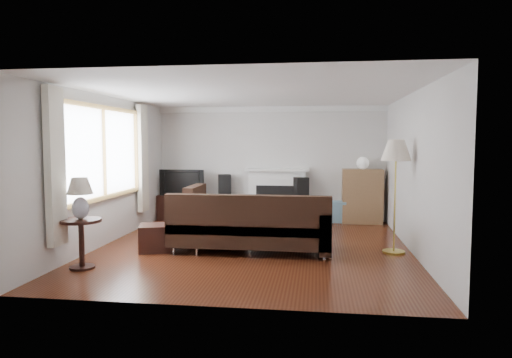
# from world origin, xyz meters

# --- Properties ---
(room) EXTENTS (5.10, 5.60, 2.54)m
(room) POSITION_xyz_m (0.00, 0.00, 1.25)
(room) COLOR #4D2011
(room) RESTS_ON ground
(window) EXTENTS (0.12, 2.74, 1.54)m
(window) POSITION_xyz_m (-2.45, -0.20, 1.55)
(window) COLOR olive
(window) RESTS_ON room
(curtain_near) EXTENTS (0.10, 0.35, 2.10)m
(curtain_near) POSITION_xyz_m (-2.40, -1.72, 1.40)
(curtain_near) COLOR silver
(curtain_near) RESTS_ON room
(curtain_far) EXTENTS (0.10, 0.35, 2.10)m
(curtain_far) POSITION_xyz_m (-2.40, 1.32, 1.40)
(curtain_far) COLOR silver
(curtain_far) RESTS_ON room
(fireplace) EXTENTS (1.40, 0.26, 1.15)m
(fireplace) POSITION_xyz_m (0.15, 2.64, 0.57)
(fireplace) COLOR white
(fireplace) RESTS_ON room
(tv_stand) EXTENTS (1.09, 0.49, 0.54)m
(tv_stand) POSITION_xyz_m (-1.93, 2.47, 0.27)
(tv_stand) COLOR black
(tv_stand) RESTS_ON ground
(television) EXTENTS (1.00, 0.13, 0.57)m
(television) POSITION_xyz_m (-1.93, 2.47, 0.83)
(television) COLOR black
(television) RESTS_ON tv_stand
(speaker_left) EXTENTS (0.35, 0.39, 1.01)m
(speaker_left) POSITION_xyz_m (-1.00, 2.52, 0.50)
(speaker_left) COLOR black
(speaker_left) RESTS_ON ground
(speaker_right) EXTENTS (0.37, 0.40, 0.97)m
(speaker_right) POSITION_xyz_m (0.68, 2.52, 0.48)
(speaker_right) COLOR black
(speaker_right) RESTS_ON ground
(bookshelf) EXTENTS (0.84, 0.40, 1.15)m
(bookshelf) POSITION_xyz_m (1.98, 2.52, 0.58)
(bookshelf) COLOR brown
(bookshelf) RESTS_ON ground
(globe_lamp) EXTENTS (0.25, 0.25, 0.25)m
(globe_lamp) POSITION_xyz_m (1.98, 2.52, 1.28)
(globe_lamp) COLOR white
(globe_lamp) RESTS_ON bookshelf
(sectional_sofa) EXTENTS (2.71, 1.98, 0.88)m
(sectional_sofa) POSITION_xyz_m (-0.00, -0.28, 0.44)
(sectional_sofa) COLOR black
(sectional_sofa) RESTS_ON ground
(coffee_table) EXTENTS (1.39, 1.10, 0.48)m
(coffee_table) POSITION_xyz_m (0.14, 1.23, 0.24)
(coffee_table) COLOR olive
(coffee_table) RESTS_ON ground
(footstool) EXTENTS (0.61, 0.61, 0.42)m
(footstool) POSITION_xyz_m (-1.52, -0.44, 0.21)
(footstool) COLOR black
(footstool) RESTS_ON ground
(floor_lamp) EXTENTS (0.49, 0.49, 1.76)m
(floor_lamp) POSITION_xyz_m (2.22, -0.09, 0.88)
(floor_lamp) COLOR gold
(floor_lamp) RESTS_ON ground
(side_table) EXTENTS (0.55, 0.55, 0.68)m
(side_table) POSITION_xyz_m (-2.15, -1.56, 0.34)
(side_table) COLOR black
(side_table) RESTS_ON ground
(table_lamp) EXTENTS (0.35, 0.35, 0.56)m
(table_lamp) POSITION_xyz_m (-2.15, -1.56, 0.96)
(table_lamp) COLOR silver
(table_lamp) RESTS_ON side_table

